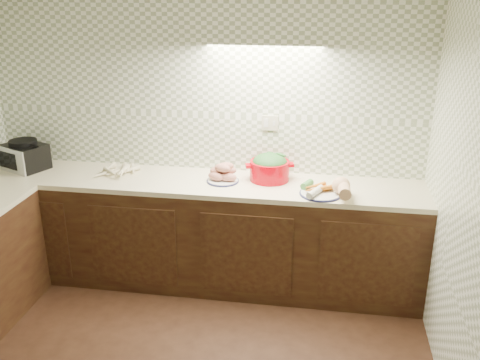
# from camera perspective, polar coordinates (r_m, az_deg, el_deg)

# --- Properties ---
(room) EXTENTS (3.60, 3.60, 2.60)m
(room) POSITION_cam_1_polar(r_m,az_deg,el_deg) (2.69, -12.70, 3.35)
(room) COLOR black
(room) RESTS_ON ground
(counter) EXTENTS (3.60, 3.60, 0.90)m
(counter) POSITION_cam_1_polar(r_m,az_deg,el_deg) (3.99, -17.04, -9.67)
(counter) COLOR black
(counter) RESTS_ON ground
(toaster_oven) EXTENTS (0.43, 0.39, 0.25)m
(toaster_oven) POSITION_cam_1_polar(r_m,az_deg,el_deg) (4.84, -22.03, 2.44)
(toaster_oven) COLOR black
(toaster_oven) RESTS_ON counter
(parsnip_pile) EXTENTS (0.36, 0.34, 0.06)m
(parsnip_pile) POSITION_cam_1_polar(r_m,az_deg,el_deg) (4.52, -12.78, 1.06)
(parsnip_pile) COLOR beige
(parsnip_pile) RESTS_ON counter
(sweet_potato_plate) EXTENTS (0.26, 0.26, 0.15)m
(sweet_potato_plate) POSITION_cam_1_polar(r_m,az_deg,el_deg) (4.22, -1.83, 0.63)
(sweet_potato_plate) COLOR #1B1D47
(sweet_potato_plate) RESTS_ON counter
(onion_bowl) EXTENTS (0.14, 0.14, 0.10)m
(onion_bowl) POSITION_cam_1_polar(r_m,az_deg,el_deg) (4.33, -1.69, 0.87)
(onion_bowl) COLOR black
(onion_bowl) RESTS_ON counter
(dutch_oven) EXTENTS (0.39, 0.38, 0.22)m
(dutch_oven) POSITION_cam_1_polar(r_m,az_deg,el_deg) (4.24, 3.18, 1.37)
(dutch_oven) COLOR #B6000D
(dutch_oven) RESTS_ON counter
(veg_plate) EXTENTS (0.38, 0.32, 0.14)m
(veg_plate) POSITION_cam_1_polar(r_m,az_deg,el_deg) (4.01, 9.57, -0.87)
(veg_plate) COLOR #1B1D47
(veg_plate) RESTS_ON counter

